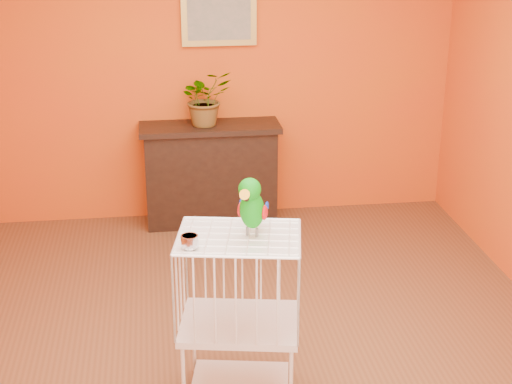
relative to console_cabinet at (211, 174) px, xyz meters
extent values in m
plane|color=brown|center=(0.11, -2.04, -0.44)|extent=(4.50, 4.50, 0.00)
plane|color=#DA4514|center=(0.11, 0.21, 0.86)|extent=(4.00, 0.00, 4.00)
plane|color=#DA4514|center=(0.11, -4.29, 0.86)|extent=(4.00, 0.00, 4.00)
cube|color=black|center=(0.00, 0.00, -0.02)|extent=(1.10, 0.37, 0.83)
cube|color=black|center=(0.00, 0.00, 0.41)|extent=(1.18, 0.42, 0.05)
cube|color=black|center=(0.00, -0.16, -0.02)|extent=(0.77, 0.02, 0.41)
cube|color=#5B1E1A|center=(-0.23, -0.04, -0.12)|extent=(0.05, 0.17, 0.26)
cube|color=#324924|center=(-0.15, -0.04, -0.12)|extent=(0.05, 0.17, 0.26)
cube|color=#5B1E1A|center=(-0.07, -0.04, -0.12)|extent=(0.05, 0.17, 0.26)
cube|color=#324924|center=(0.02, -0.04, -0.12)|extent=(0.05, 0.17, 0.26)
cube|color=#5B1E1A|center=(0.11, -0.04, -0.12)|extent=(0.05, 0.17, 0.26)
imported|color=#26722D|center=(-0.03, -0.03, 0.62)|extent=(0.55, 0.57, 0.36)
cube|color=#B59A40|center=(0.11, 0.18, 1.31)|extent=(0.62, 0.03, 0.50)
cube|color=gray|center=(0.11, 0.16, 1.31)|extent=(0.52, 0.01, 0.40)
cube|color=silver|center=(-0.04, -2.56, -0.36)|extent=(0.61, 0.51, 0.02)
cube|color=silver|center=(-0.04, -2.56, 0.03)|extent=(0.72, 0.60, 0.04)
cube|color=silver|center=(-0.04, -2.56, 0.55)|extent=(0.72, 0.60, 0.01)
cylinder|color=silver|center=(-0.37, -2.73, -0.22)|extent=(0.02, 0.02, 0.44)
cylinder|color=silver|center=(-0.29, -2.29, -0.22)|extent=(0.02, 0.02, 0.44)
cylinder|color=silver|center=(0.28, -2.40, -0.22)|extent=(0.02, 0.02, 0.44)
cylinder|color=silver|center=(-0.31, -2.67, 0.59)|extent=(0.09, 0.09, 0.06)
cylinder|color=#59544C|center=(0.00, -2.55, 0.57)|extent=(0.01, 0.01, 0.05)
cylinder|color=#59544C|center=(0.05, -2.57, 0.57)|extent=(0.01, 0.01, 0.05)
ellipsoid|color=#068003|center=(0.03, -2.56, 0.70)|extent=(0.19, 0.22, 0.24)
ellipsoid|color=#068003|center=(0.01, -2.60, 0.83)|extent=(0.16, 0.16, 0.12)
cone|color=orange|center=(-0.01, -2.65, 0.81)|extent=(0.08, 0.09, 0.08)
cone|color=black|center=(-0.01, -2.63, 0.79)|extent=(0.04, 0.04, 0.03)
sphere|color=black|center=(-0.03, -2.60, 0.84)|extent=(0.02, 0.02, 0.02)
sphere|color=black|center=(0.04, -2.63, 0.84)|extent=(0.02, 0.02, 0.02)
ellipsoid|color=#A50C0C|center=(-0.03, -2.52, 0.69)|extent=(0.06, 0.08, 0.08)
ellipsoid|color=navy|center=(0.09, -2.58, 0.69)|extent=(0.06, 0.08, 0.08)
cone|color=#068003|center=(0.06, -2.49, 0.62)|extent=(0.14, 0.18, 0.13)
camera|label=1|loc=(-0.46, -6.31, 2.23)|focal=55.00mm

